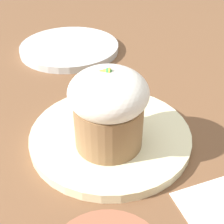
# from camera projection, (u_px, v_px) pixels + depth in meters

# --- Properties ---
(ground_plane) EXTENTS (4.00, 4.00, 0.00)m
(ground_plane) POSITION_uv_depth(u_px,v_px,m) (110.00, 139.00, 0.48)
(ground_plane) COLOR brown
(dessert_plate) EXTENTS (0.24, 0.24, 0.01)m
(dessert_plate) POSITION_uv_depth(u_px,v_px,m) (110.00, 135.00, 0.47)
(dessert_plate) COLOR beige
(dessert_plate) RESTS_ON ground_plane
(carrot_cake) EXTENTS (0.11, 0.11, 0.12)m
(carrot_cake) POSITION_uv_depth(u_px,v_px,m) (112.00, 108.00, 0.41)
(carrot_cake) COLOR olive
(carrot_cake) RESTS_ON dessert_plate
(spoon) EXTENTS (0.03, 0.12, 0.01)m
(spoon) POSITION_uv_depth(u_px,v_px,m) (100.00, 124.00, 0.48)
(spoon) COLOR #B7B7BC
(spoon) RESTS_ON dessert_plate
(side_plate) EXTENTS (0.23, 0.23, 0.02)m
(side_plate) POSITION_uv_depth(u_px,v_px,m) (70.00, 48.00, 0.73)
(side_plate) COLOR silver
(side_plate) RESTS_ON ground_plane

